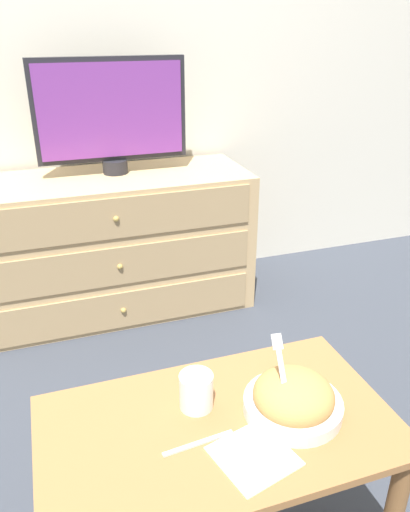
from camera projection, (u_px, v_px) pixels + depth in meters
The scene contains 9 objects.
ground_plane at pixel (96, 283), 2.65m from camera, with size 12.00×12.00×0.00m, color #383D47.
wall_back at pixel (66, 11), 2.12m from camera, with size 12.00×0.05×2.60m.
dresser at pixel (111, 245), 2.31m from camera, with size 1.27×0.49×0.65m.
tv at pixel (111, 113), 2.12m from camera, with size 0.65×0.11×0.49m.
coffee_table at pixel (218, 450), 1.15m from camera, with size 0.80×0.46×0.44m.
takeout_bowl at pixel (293, 399), 1.14m from camera, with size 0.23×0.23×0.18m.
drink_cup at pixel (196, 393), 1.15m from camera, with size 0.08×0.08×0.09m.
napkin at pixel (254, 456), 1.03m from camera, with size 0.18×0.18×0.00m.
knife at pixel (198, 443), 1.06m from camera, with size 0.16×0.03×0.01m.
Camera 1 is at (-0.20, -2.40, 1.26)m, focal length 35.00 mm.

